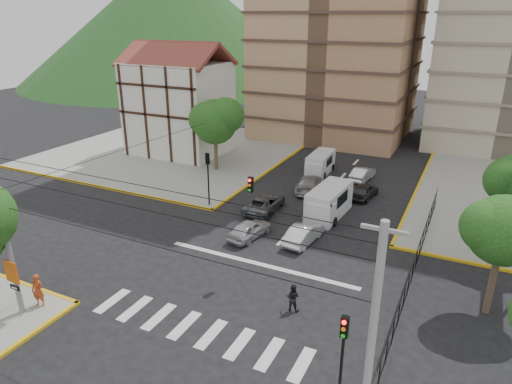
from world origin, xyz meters
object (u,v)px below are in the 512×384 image
Objects in this scene: district_sign at (13,277)px; pedestrian_crosswalk at (293,297)px; van_right_lane at (328,203)px; pedestrian_sw_corner at (38,290)px; traffic_light_se at (343,348)px; van_left_lane at (320,164)px; car_silver_front_left at (250,229)px; traffic_light_nw at (208,171)px; car_white_front_right at (304,233)px.

pedestrian_crosswalk is at bearing 28.92° from district_sign.
van_right_lane is 12.58m from pedestrian_crosswalk.
pedestrian_sw_corner is (-10.23, -18.21, -0.07)m from van_right_lane.
traffic_light_se is 0.96× the size of van_left_lane.
pedestrian_sw_corner is (-6.37, -12.39, 0.42)m from car_silver_front_left.
traffic_light_nw is 1.15× the size of car_silver_front_left.
van_right_lane is at bearing -113.92° from car_silver_front_left.
district_sign is at bearing -114.43° from van_right_lane.
traffic_light_se is at bearing -66.95° from van_right_lane.
van_left_lane is at bearing -77.90° from pedestrian_crosswalk.
car_silver_front_left is (-3.86, -5.82, -0.50)m from van_right_lane.
pedestrian_sw_corner is (-10.07, -13.43, 0.42)m from car_white_front_right.
car_white_front_right is (-0.16, -4.78, -0.49)m from van_right_lane.
van_left_lane is at bearing 58.68° from pedestrian_sw_corner.
pedestrian_sw_corner is at bearing -115.41° from van_right_lane.
district_sign is at bearing -175.05° from traffic_light_se.
pedestrian_crosswalk is at bearing 141.58° from car_silver_front_left.
pedestrian_crosswalk reaches higher than car_white_front_right.
traffic_light_se is at bearing 124.15° from pedestrian_crosswalk.
traffic_light_se is 14.74m from car_white_front_right.
car_silver_front_left is at bearing 21.83° from car_white_front_right.
van_left_lane is at bearing 110.21° from traffic_light_se.
van_left_lane is at bearing -69.22° from car_white_front_right.
district_sign is at bearing -117.92° from pedestrian_sw_corner.
traffic_light_nw reaches higher than district_sign.
pedestrian_crosswalk is (12.46, 6.89, -1.67)m from district_sign.
van_right_lane is 1.34× the size of car_white_front_right.
traffic_light_se reaches higher than car_silver_front_left.
traffic_light_se is 1.10× the size of car_white_front_right.
traffic_light_se is 19.00m from van_right_lane.
district_sign is (-1.00, -17.04, -0.66)m from traffic_light_nw.
pedestrian_sw_corner is at bearing 80.63° from district_sign.
traffic_light_nw is 2.80× the size of pedestrian_crosswalk.
traffic_light_se reaches higher than district_sign.
traffic_light_nw is at bearing 86.64° from district_sign.
district_sign is 0.60× the size of van_right_lane.
district_sign reaches higher than car_silver_front_left.
car_silver_front_left is at bearing 44.24° from pedestrian_sw_corner.
car_silver_front_left is at bearing -91.18° from van_left_lane.
car_white_front_right is at bearing -88.04° from van_right_lane.
van_right_lane is at bearing -85.83° from car_white_front_right.
van_right_lane is at bearing 109.12° from traffic_light_se.
traffic_light_se is 0.82× the size of van_right_lane.
car_silver_front_left is at bearing -119.66° from van_right_lane.
van_right_lane reaches higher than car_white_front_right.
pedestrian_sw_corner is at bearing 72.46° from car_silver_front_left.
traffic_light_se is 1.38× the size of district_sign.
pedestrian_crosswalk reaches higher than car_silver_front_left.
car_white_front_right is at bearing 54.78° from district_sign.
traffic_light_nw is 9.89m from car_white_front_right.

